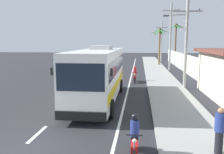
# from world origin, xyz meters

# --- Properties ---
(ground_plane) EXTENTS (160.00, 160.00, 0.00)m
(ground_plane) POSITION_xyz_m (0.00, 0.00, 0.00)
(ground_plane) COLOR #28282D
(sidewalk_kerb) EXTENTS (3.20, 90.00, 0.14)m
(sidewalk_kerb) POSITION_xyz_m (6.80, 10.00, 0.07)
(sidewalk_kerb) COLOR #999993
(sidewalk_kerb) RESTS_ON ground
(lane_markings) EXTENTS (3.66, 71.00, 0.01)m
(lane_markings) POSITION_xyz_m (2.12, 14.72, 0.00)
(lane_markings) COLOR white
(lane_markings) RESTS_ON ground
(boundary_wall) EXTENTS (0.24, 60.00, 2.38)m
(boundary_wall) POSITION_xyz_m (10.60, 14.00, 1.19)
(boundary_wall) COLOR #B2B2AD
(boundary_wall) RESTS_ON ground
(coach_bus_foreground) EXTENTS (2.99, 10.56, 3.81)m
(coach_bus_foreground) POSITION_xyz_m (1.71, 7.91, 1.98)
(coach_bus_foreground) COLOR white
(coach_bus_foreground) RESTS_ON ground
(motorcycle_beside_bus) EXTENTS (0.56, 1.96, 1.57)m
(motorcycle_beside_bus) POSITION_xyz_m (4.33, -0.01, 0.64)
(motorcycle_beside_bus) COLOR black
(motorcycle_beside_bus) RESTS_ON ground
(motorcycle_trailing) EXTENTS (0.56, 1.96, 1.59)m
(motorcycle_trailing) POSITION_xyz_m (4.01, 16.06, 0.65)
(motorcycle_trailing) COLOR black
(motorcycle_trailing) RESTS_ON ground
(pedestrian_near_kerb) EXTENTS (0.36, 0.36, 1.68)m
(pedestrian_near_kerb) POSITION_xyz_m (7.30, 0.36, 1.02)
(pedestrian_near_kerb) COLOR black
(pedestrian_near_kerb) RESTS_ON sidewalk_kerb
(utility_pole_mid) EXTENTS (3.16, 0.24, 8.12)m
(utility_pole_mid) POSITION_xyz_m (8.27, 12.97, 4.35)
(utility_pole_mid) COLOR #9E9E99
(utility_pole_mid) RESTS_ON ground
(utility_pole_far) EXTENTS (2.53, 0.24, 9.40)m
(utility_pole_far) POSITION_xyz_m (8.71, 26.71, 4.94)
(utility_pole_far) COLOR #9E9E99
(utility_pole_far) RESTS_ON ground
(utility_pole_distant) EXTENTS (2.05, 0.24, 8.03)m
(utility_pole_distant) POSITION_xyz_m (8.67, 40.44, 4.19)
(utility_pole_distant) COLOR #9E9E99
(utility_pole_distant) RESTS_ON ground
(palm_nearest) EXTENTS (2.75, 2.95, 7.27)m
(palm_nearest) POSITION_xyz_m (10.79, 36.31, 4.93)
(palm_nearest) COLOR brown
(palm_nearest) RESTS_ON ground
(palm_second) EXTENTS (3.26, 2.96, 6.35)m
(palm_second) POSITION_xyz_m (7.80, 34.01, 4.28)
(palm_second) COLOR brown
(palm_second) RESTS_ON ground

